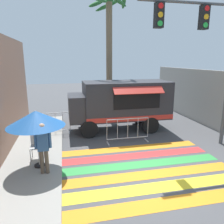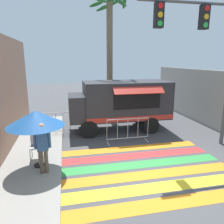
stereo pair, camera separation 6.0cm
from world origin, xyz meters
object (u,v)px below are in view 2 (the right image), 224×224
(folding_chair, at_px, (37,144))
(barricade_front, at_px, (128,131))
(patio_umbrella, at_px, (35,118))
(vendor_person, at_px, (43,145))
(palm_tree, at_px, (110,38))
(barricade_side, at_px, (56,124))
(traffic_signal_pole, at_px, (204,40))
(food_truck, at_px, (119,102))

(folding_chair, relative_size, barricade_front, 0.46)
(barricade_front, bearing_deg, patio_umbrella, -153.63)
(vendor_person, distance_m, palm_tree, 8.90)
(patio_umbrella, bearing_deg, barricade_side, 83.10)
(traffic_signal_pole, xyz_separation_m, vendor_person, (-6.30, -1.33, -3.42))
(food_truck, distance_m, folding_chair, 5.05)
(folding_chair, xyz_separation_m, vendor_person, (0.35, -1.24, 0.41))
(traffic_signal_pole, distance_m, barricade_side, 7.83)
(folding_chair, bearing_deg, traffic_signal_pole, -2.44)
(barricade_front, height_order, palm_tree, palm_tree)
(food_truck, distance_m, patio_umbrella, 5.35)
(traffic_signal_pole, bearing_deg, barricade_front, 159.00)
(patio_umbrella, height_order, folding_chair, patio_umbrella)
(patio_umbrella, relative_size, vendor_person, 1.17)
(food_truck, height_order, traffic_signal_pole, traffic_signal_pole)
(food_truck, relative_size, patio_umbrella, 2.68)
(barricade_front, relative_size, palm_tree, 0.26)
(barricade_front, distance_m, palm_tree, 6.50)
(vendor_person, distance_m, barricade_front, 4.29)
(palm_tree, bearing_deg, vendor_person, -117.01)
(barricade_front, xyz_separation_m, barricade_side, (-3.29, 1.89, -0.02))
(palm_tree, bearing_deg, barricade_front, -91.29)
(barricade_side, relative_size, palm_tree, 0.19)
(folding_chair, height_order, vendor_person, vendor_person)
(folding_chair, distance_m, barricade_front, 4.04)
(traffic_signal_pole, bearing_deg, folding_chair, -179.25)
(vendor_person, bearing_deg, palm_tree, 45.81)
(traffic_signal_pole, height_order, vendor_person, traffic_signal_pole)
(food_truck, distance_m, vendor_person, 5.61)
(vendor_person, xyz_separation_m, barricade_front, (3.52, 2.39, -0.53))
(vendor_person, relative_size, palm_tree, 0.22)
(vendor_person, relative_size, barricade_front, 0.85)
(vendor_person, bearing_deg, folding_chair, 88.63)
(food_truck, xyz_separation_m, vendor_person, (-3.56, -4.31, -0.47))
(food_truck, xyz_separation_m, barricade_front, (-0.05, -1.91, -1.00))
(vendor_person, height_order, barricade_front, vendor_person)
(vendor_person, height_order, barricade_side, vendor_person)
(food_truck, height_order, vendor_person, food_truck)
(folding_chair, bearing_deg, barricade_side, 76.01)
(barricade_front, bearing_deg, food_truck, 88.63)
(food_truck, height_order, barricade_front, food_truck)
(traffic_signal_pole, relative_size, palm_tree, 0.83)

